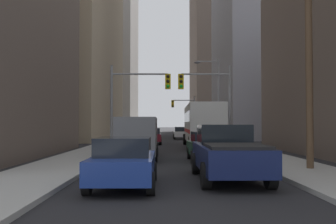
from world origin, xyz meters
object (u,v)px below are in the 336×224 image
city_bus (202,124)px  sedan_blue (124,162)px  traffic_signal_near_left (137,93)px  pickup_truck_navy (227,153)px  traffic_signal_near_right (207,94)px  sedan_green (208,146)px  sedan_white (181,133)px  traffic_signal_far_right (184,109)px  sedan_maroon (151,136)px  cargo_van_grey (138,136)px

city_bus → sedan_blue: size_ratio=2.75×
traffic_signal_near_left → sedan_blue: bearing=-87.7°
pickup_truck_navy → traffic_signal_near_right: size_ratio=0.90×
sedan_blue → sedan_green: same height
pickup_truck_navy → sedan_blue: 3.73m
sedan_green → sedan_blue: bearing=-113.6°
city_bus → sedan_white: size_ratio=2.74×
pickup_truck_navy → sedan_green: bearing=89.1°
sedan_green → traffic_signal_far_right: 36.77m
pickup_truck_navy → city_bus: bearing=86.9°
sedan_maroon → traffic_signal_far_right: traffic_signal_far_right is taller
city_bus → sedan_maroon: city_bus is taller
sedan_blue → traffic_signal_near_right: (4.30, 14.83, 3.27)m
sedan_blue → traffic_signal_far_right: traffic_signal_far_right is taller
city_bus → sedan_white: bearing=93.1°
pickup_truck_navy → sedan_blue: size_ratio=1.29×
sedan_green → traffic_signal_near_left: bearing=121.1°
traffic_signal_near_right → cargo_van_grey: bearing=-126.7°
sedan_maroon → traffic_signal_far_right: 21.10m
city_bus → sedan_blue: city_bus is taller
pickup_truck_navy → sedan_blue: (-3.41, -1.49, -0.16)m
cargo_van_grey → traffic_signal_far_right: bearing=82.8°
sedan_maroon → traffic_signal_near_left: traffic_signal_near_left is taller
cargo_van_grey → traffic_signal_far_right: (4.56, 35.81, 2.74)m
traffic_signal_near_left → traffic_signal_far_right: same height
traffic_signal_near_left → traffic_signal_near_right: bearing=-0.0°
cargo_van_grey → sedan_white: (3.65, 27.24, -0.52)m
traffic_signal_near_left → traffic_signal_far_right: bearing=80.5°
cargo_van_grey → sedan_blue: (0.16, -8.83, -0.52)m
sedan_green → city_bus: bearing=85.5°
pickup_truck_navy → traffic_signal_far_right: bearing=88.7°
sedan_green → traffic_signal_far_right: bearing=88.6°
city_bus → pickup_truck_navy: (-0.97, -17.71, -1.00)m
traffic_signal_near_right → sedan_white: bearing=92.2°
cargo_van_grey → traffic_signal_far_right: traffic_signal_far_right is taller
sedan_maroon → traffic_signal_far_right: size_ratio=0.71×
traffic_signal_near_left → cargo_van_grey: bearing=-85.9°
traffic_signal_near_right → traffic_signal_far_right: same height
pickup_truck_navy → sedan_white: bearing=89.9°
pickup_truck_navy → sedan_maroon: (-3.31, 22.76, -0.16)m
city_bus → cargo_van_grey: city_bus is taller
traffic_signal_near_right → city_bus: bearing=88.9°
sedan_white → traffic_signal_far_right: 9.22m
traffic_signal_near_left → sedan_green: bearing=-58.9°
traffic_signal_near_right → traffic_signal_far_right: bearing=89.8°
sedan_blue → city_bus: bearing=77.1°
traffic_signal_far_right → sedan_maroon: bearing=-101.9°
sedan_maroon → traffic_signal_near_right: bearing=-66.0°
city_bus → traffic_signal_near_right: 4.85m
traffic_signal_far_right → cargo_van_grey: bearing=-97.2°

